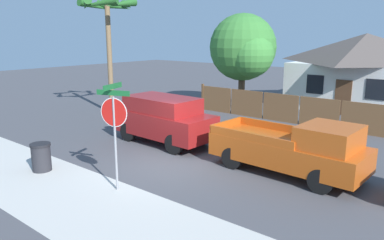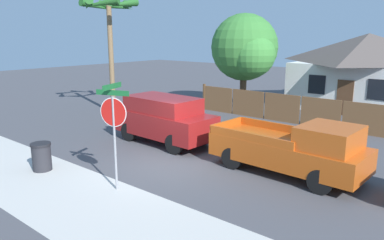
# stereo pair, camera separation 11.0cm
# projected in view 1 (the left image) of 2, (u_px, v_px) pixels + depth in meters

# --- Properties ---
(ground_plane) EXTENTS (80.00, 80.00, 0.00)m
(ground_plane) POSITION_uv_depth(u_px,v_px,m) (165.00, 165.00, 13.11)
(ground_plane) COLOR #47474C
(sidewalk_strip) EXTENTS (36.00, 3.20, 0.01)m
(sidewalk_strip) POSITION_uv_depth(u_px,v_px,m) (76.00, 199.00, 10.39)
(sidewalk_strip) COLOR beige
(sidewalk_strip) RESTS_ON ground
(wooden_fence) EXTENTS (12.46, 0.12, 1.56)m
(wooden_fence) POSITION_uv_depth(u_px,v_px,m) (299.00, 110.00, 18.92)
(wooden_fence) COLOR brown
(wooden_fence) RESTS_ON ground
(house) EXTENTS (7.93, 7.79, 4.55)m
(house) POSITION_uv_depth(u_px,v_px,m) (364.00, 69.00, 23.46)
(house) COLOR white
(house) RESTS_ON ground
(oak_tree) EXTENTS (4.19, 3.99, 5.72)m
(oak_tree) POSITION_uv_depth(u_px,v_px,m) (244.00, 49.00, 22.23)
(oak_tree) COLOR brown
(oak_tree) RESTS_ON ground
(palm_tree) EXTENTS (3.13, 3.35, 6.42)m
(palm_tree) POSITION_uv_depth(u_px,v_px,m) (108.00, 15.00, 20.55)
(palm_tree) COLOR brown
(palm_tree) RESTS_ON ground
(red_suv) EXTENTS (4.49, 2.05, 1.95)m
(red_suv) POSITION_uv_depth(u_px,v_px,m) (164.00, 118.00, 15.58)
(red_suv) COLOR maroon
(red_suv) RESTS_ON ground
(orange_pickup) EXTENTS (5.07, 2.12, 1.81)m
(orange_pickup) POSITION_uv_depth(u_px,v_px,m) (294.00, 149.00, 12.04)
(orange_pickup) COLOR #B74C14
(orange_pickup) RESTS_ON ground
(stop_sign) EXTENTS (0.99, 0.89, 3.14)m
(stop_sign) POSITION_uv_depth(u_px,v_px,m) (114.00, 119.00, 10.55)
(stop_sign) COLOR gray
(stop_sign) RESTS_ON ground
(trash_bin) EXTENTS (0.66, 0.66, 0.94)m
(trash_bin) POSITION_uv_depth(u_px,v_px,m) (41.00, 157.00, 12.47)
(trash_bin) COLOR #28282D
(trash_bin) RESTS_ON ground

